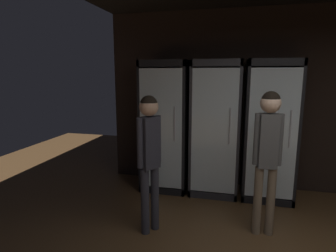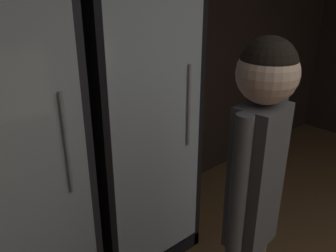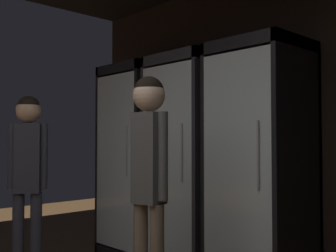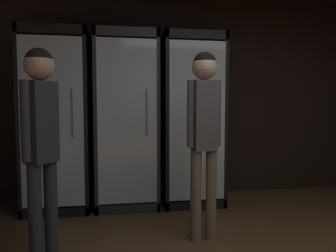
{
  "view_description": "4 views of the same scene",
  "coord_description": "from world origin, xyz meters",
  "px_view_note": "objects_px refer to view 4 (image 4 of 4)",
  "views": [
    {
      "loc": [
        -0.95,
        -1.54,
        1.81
      ],
      "look_at": [
        -1.98,
        2.7,
        1.0
      ],
      "focal_mm": 29.74,
      "sensor_mm": 36.0,
      "label": 1
    },
    {
      "loc": [
        -1.61,
        0.9,
        1.82
      ],
      "look_at": [
        -0.44,
        2.25,
        1.06
      ],
      "focal_mm": 37.99,
      "sensor_mm": 36.0,
      "label": 2
    },
    {
      "loc": [
        1.51,
        -0.23,
        1.21
      ],
      "look_at": [
        -1.42,
        2.53,
        1.35
      ],
      "focal_mm": 44.7,
      "sensor_mm": 36.0,
      "label": 3
    },
    {
      "loc": [
        -1.29,
        -0.94,
        1.18
      ],
      "look_at": [
        -0.8,
        2.23,
        0.97
      ],
      "focal_mm": 32.24,
      "sensor_mm": 36.0,
      "label": 4
    }
  ],
  "objects_px": {
    "shopper_near": "(204,121)",
    "shopper_far": "(41,129)",
    "cooler_center": "(190,122)",
    "cooler_far_left": "(59,123)",
    "cooler_left": "(127,122)"
  },
  "relations": [
    {
      "from": "shopper_near",
      "to": "shopper_far",
      "type": "distance_m",
      "value": 1.3
    },
    {
      "from": "cooler_center",
      "to": "shopper_near",
      "type": "height_order",
      "value": "cooler_center"
    },
    {
      "from": "cooler_center",
      "to": "shopper_near",
      "type": "distance_m",
      "value": 1.14
    },
    {
      "from": "cooler_center",
      "to": "shopper_far",
      "type": "bearing_deg",
      "value": -135.78
    },
    {
      "from": "cooler_far_left",
      "to": "cooler_left",
      "type": "xyz_separation_m",
      "value": [
        0.77,
        -0.0,
        -0.0
      ]
    },
    {
      "from": "cooler_far_left",
      "to": "shopper_far",
      "type": "distance_m",
      "value": 1.38
    },
    {
      "from": "cooler_center",
      "to": "shopper_far",
      "type": "height_order",
      "value": "cooler_center"
    },
    {
      "from": "shopper_near",
      "to": "shopper_far",
      "type": "relative_size",
      "value": 1.03
    },
    {
      "from": "cooler_center",
      "to": "cooler_far_left",
      "type": "bearing_deg",
      "value": -180.0
    },
    {
      "from": "cooler_far_left",
      "to": "cooler_center",
      "type": "height_order",
      "value": "same"
    },
    {
      "from": "cooler_left",
      "to": "shopper_far",
      "type": "bearing_deg",
      "value": -114.88
    },
    {
      "from": "cooler_left",
      "to": "cooler_center",
      "type": "xyz_separation_m",
      "value": [
        0.77,
        0.0,
        -0.0
      ]
    },
    {
      "from": "shopper_far",
      "to": "cooler_center",
      "type": "bearing_deg",
      "value": 44.22
    },
    {
      "from": "cooler_center",
      "to": "shopper_far",
      "type": "xyz_separation_m",
      "value": [
        -1.41,
        -1.37,
        0.03
      ]
    },
    {
      "from": "cooler_left",
      "to": "cooler_center",
      "type": "height_order",
      "value": "same"
    }
  ]
}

